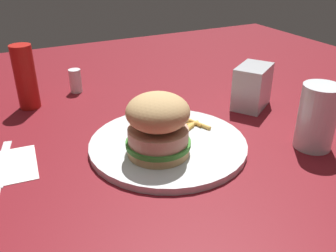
% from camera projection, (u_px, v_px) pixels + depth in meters
% --- Properties ---
extents(ground_plane, '(1.60, 1.60, 0.00)m').
position_uv_depth(ground_plane, '(183.00, 152.00, 0.63)').
color(ground_plane, maroon).
extents(plate, '(0.27, 0.27, 0.01)m').
position_uv_depth(plate, '(168.00, 144.00, 0.64)').
color(plate, silver).
rests_on(plate, ground_plane).
extents(sandwich, '(0.11, 0.11, 0.10)m').
position_uv_depth(sandwich, '(159.00, 126.00, 0.58)').
color(sandwich, tan).
rests_on(sandwich, plate).
extents(fries_pile, '(0.10, 0.09, 0.01)m').
position_uv_depth(fries_pile, '(184.00, 124.00, 0.69)').
color(fries_pile, gold).
rests_on(fries_pile, plate).
extents(napkin, '(0.12, 0.12, 0.00)m').
position_uv_depth(napkin, '(0.00, 167.00, 0.59)').
color(napkin, white).
rests_on(napkin, ground_plane).
extents(fork, '(0.05, 0.17, 0.00)m').
position_uv_depth(fork, '(0.00, 166.00, 0.58)').
color(fork, silver).
rests_on(fork, napkin).
extents(drink_glass, '(0.06, 0.06, 0.11)m').
position_uv_depth(drink_glass, '(317.00, 119.00, 0.62)').
color(drink_glass, silver).
rests_on(drink_glass, ground_plane).
extents(napkin_dispenser, '(0.11, 0.10, 0.09)m').
position_uv_depth(napkin_dispenser, '(252.00, 87.00, 0.78)').
color(napkin_dispenser, '#B7BABF').
rests_on(napkin_dispenser, ground_plane).
extents(ketchup_bottle, '(0.04, 0.04, 0.14)m').
position_uv_depth(ketchup_bottle, '(25.00, 77.00, 0.77)').
color(ketchup_bottle, '#B21914').
rests_on(ketchup_bottle, ground_plane).
extents(salt_shaker, '(0.03, 0.03, 0.06)m').
position_uv_depth(salt_shaker, '(75.00, 81.00, 0.87)').
color(salt_shaker, white).
rests_on(salt_shaker, ground_plane).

